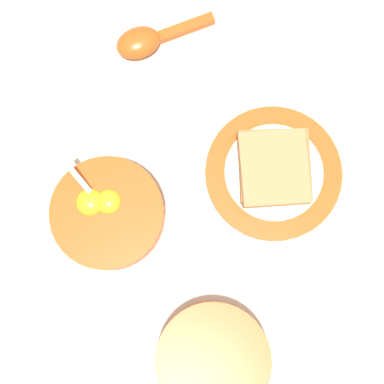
{
  "coord_description": "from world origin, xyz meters",
  "views": [
    {
      "loc": [
        -0.12,
        0.1,
        0.73
      ],
      "look_at": [
        -0.01,
        0.06,
        0.02
      ],
      "focal_mm": 50.0,
      "sensor_mm": 36.0,
      "label": 1
    }
  ],
  "objects_px": {
    "congee_bowl": "(213,360)",
    "toast_sandwich": "(274,167)",
    "soup_spoon": "(146,40)",
    "toast_plate": "(273,173)",
    "egg_bowl": "(107,212)"
  },
  "relations": [
    {
      "from": "congee_bowl",
      "to": "toast_sandwich",
      "type": "bearing_deg",
      "value": -38.17
    },
    {
      "from": "soup_spoon",
      "to": "congee_bowl",
      "type": "relative_size",
      "value": 1.01
    },
    {
      "from": "toast_plate",
      "to": "congee_bowl",
      "type": "height_order",
      "value": "congee_bowl"
    },
    {
      "from": "toast_plate",
      "to": "toast_sandwich",
      "type": "xyz_separation_m",
      "value": [
        0.0,
        0.0,
        0.02
      ]
    },
    {
      "from": "toast_sandwich",
      "to": "soup_spoon",
      "type": "bearing_deg",
      "value": 23.19
    },
    {
      "from": "toast_sandwich",
      "to": "congee_bowl",
      "type": "relative_size",
      "value": 0.87
    },
    {
      "from": "toast_sandwich",
      "to": "congee_bowl",
      "type": "bearing_deg",
      "value": 141.83
    },
    {
      "from": "egg_bowl",
      "to": "toast_plate",
      "type": "xyz_separation_m",
      "value": [
        -0.02,
        -0.23,
        -0.02
      ]
    },
    {
      "from": "toast_sandwich",
      "to": "congee_bowl",
      "type": "xyz_separation_m",
      "value": [
        -0.21,
        0.16,
        -0.01
      ]
    },
    {
      "from": "toast_sandwich",
      "to": "congee_bowl",
      "type": "height_order",
      "value": "toast_sandwich"
    },
    {
      "from": "toast_plate",
      "to": "egg_bowl",
      "type": "bearing_deg",
      "value": 84.35
    },
    {
      "from": "egg_bowl",
      "to": "soup_spoon",
      "type": "distance_m",
      "value": 0.25
    },
    {
      "from": "toast_plate",
      "to": "toast_sandwich",
      "type": "distance_m",
      "value": 0.02
    },
    {
      "from": "congee_bowl",
      "to": "egg_bowl",
      "type": "bearing_deg",
      "value": 16.55
    },
    {
      "from": "egg_bowl",
      "to": "toast_sandwich",
      "type": "bearing_deg",
      "value": -94.81
    }
  ]
}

